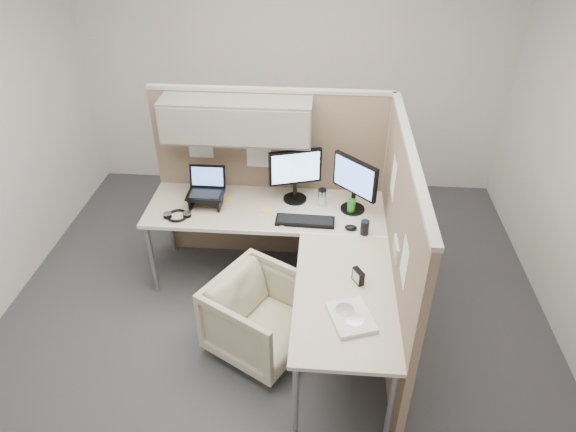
# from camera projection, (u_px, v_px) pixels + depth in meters

# --- Properties ---
(ground) EXTENTS (4.50, 4.50, 0.00)m
(ground) POSITION_uv_depth(u_px,v_px,m) (274.00, 317.00, 4.24)
(ground) COLOR #37383D
(ground) RESTS_ON ground
(partition_back) EXTENTS (2.00, 0.36, 1.63)m
(partition_back) POSITION_uv_depth(u_px,v_px,m) (256.00, 152.00, 4.32)
(partition_back) COLOR #876F58
(partition_back) RESTS_ON ground
(partition_right) EXTENTS (0.07, 2.03, 1.63)m
(partition_right) POSITION_uv_depth(u_px,v_px,m) (396.00, 249.00, 3.67)
(partition_right) COLOR #876F58
(partition_right) RESTS_ON ground
(desk) EXTENTS (2.00, 1.98, 0.73)m
(desk) POSITION_uv_depth(u_px,v_px,m) (290.00, 243.00, 3.95)
(desk) COLOR beige
(desk) RESTS_ON ground
(office_chair) EXTENTS (0.87, 0.89, 0.69)m
(office_chair) POSITION_uv_depth(u_px,v_px,m) (261.00, 314.00, 3.80)
(office_chair) COLOR beige
(office_chair) RESTS_ON ground
(monitor_left) EXTENTS (0.43, 0.20, 0.47)m
(monitor_left) POSITION_uv_depth(u_px,v_px,m) (295.00, 171.00, 4.23)
(monitor_left) COLOR black
(monitor_left) RESTS_ON desk
(monitor_right) EXTENTS (0.34, 0.33, 0.47)m
(monitor_right) POSITION_uv_depth(u_px,v_px,m) (355.00, 181.00, 4.10)
(monitor_right) COLOR black
(monitor_right) RESTS_ON desk
(laptop_station) EXTENTS (0.30, 0.26, 0.31)m
(laptop_station) POSITION_uv_depth(u_px,v_px,m) (206.00, 192.00, 4.26)
(laptop_station) COLOR black
(laptop_station) RESTS_ON desk
(keyboard) EXTENTS (0.48, 0.17, 0.02)m
(keyboard) POSITION_uv_depth(u_px,v_px,m) (305.00, 221.00, 4.10)
(keyboard) COLOR black
(keyboard) RESTS_ON desk
(mouse) EXTENTS (0.10, 0.07, 0.04)m
(mouse) POSITION_uv_depth(u_px,v_px,m) (351.00, 227.00, 4.01)
(mouse) COLOR black
(mouse) RESTS_ON desk
(travel_mug) EXTENTS (0.07, 0.07, 0.15)m
(travel_mug) POSITION_uv_depth(u_px,v_px,m) (322.00, 197.00, 4.27)
(travel_mug) COLOR silver
(travel_mug) RESTS_ON desk
(soda_can_green) EXTENTS (0.07, 0.07, 0.12)m
(soda_can_green) POSITION_uv_depth(u_px,v_px,m) (365.00, 228.00, 3.94)
(soda_can_green) COLOR black
(soda_can_green) RESTS_ON desk
(soda_can_silver) EXTENTS (0.07, 0.07, 0.12)m
(soda_can_silver) POSITION_uv_depth(u_px,v_px,m) (351.00, 206.00, 4.19)
(soda_can_silver) COLOR #268C1E
(soda_can_silver) RESTS_ON desk
(sticky_note_d) EXTENTS (0.08, 0.08, 0.01)m
(sticky_note_d) POSITION_uv_depth(u_px,v_px,m) (266.00, 210.00, 4.24)
(sticky_note_d) COLOR yellow
(sticky_note_d) RESTS_ON desk
(sticky_note_c) EXTENTS (0.09, 0.09, 0.01)m
(sticky_note_c) POSITION_uv_depth(u_px,v_px,m) (226.00, 199.00, 4.38)
(sticky_note_c) COLOR yellow
(sticky_note_c) RESTS_ON desk
(sticky_note_b) EXTENTS (0.10, 0.10, 0.01)m
(sticky_note_b) POSITION_uv_depth(u_px,v_px,m) (281.00, 223.00, 4.08)
(sticky_note_b) COLOR yellow
(sticky_note_b) RESTS_ON desk
(headphones) EXTENTS (0.22, 0.20, 0.03)m
(headphones) POSITION_uv_depth(u_px,v_px,m) (177.00, 215.00, 4.16)
(headphones) COLOR black
(headphones) RESTS_ON desk
(paper_stack) EXTENTS (0.33, 0.37, 0.03)m
(paper_stack) POSITION_uv_depth(u_px,v_px,m) (351.00, 317.00, 3.21)
(paper_stack) COLOR white
(paper_stack) RESTS_ON desk
(desk_clock) EXTENTS (0.08, 0.11, 0.10)m
(desk_clock) POSITION_uv_depth(u_px,v_px,m) (358.00, 276.00, 3.48)
(desk_clock) COLOR black
(desk_clock) RESTS_ON desk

